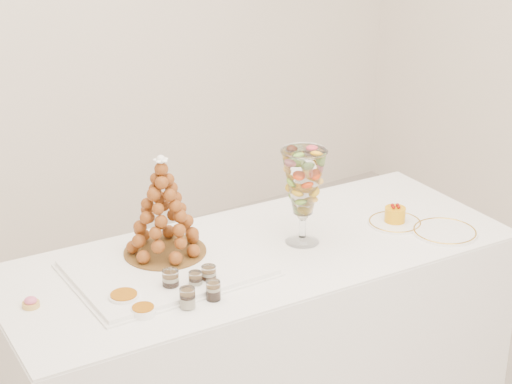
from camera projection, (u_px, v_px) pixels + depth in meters
buffet_table at (258, 336)px, 3.34m from camera, size 1.99×0.89×0.74m
lace_tray at (167, 268)px, 3.04m from camera, size 0.66×0.50×0.02m
macaron_vase at (303, 184)px, 3.17m from camera, size 0.17×0.17×0.37m
cake_plate at (395, 223)px, 3.41m from camera, size 0.21×0.21×0.01m
spare_plate at (445, 232)px, 3.34m from camera, size 0.25×0.25×0.01m
pink_tart at (31, 303)px, 2.81m from camera, size 0.06×0.06×0.04m
verrine_a at (171, 281)px, 2.90m from camera, size 0.07×0.07×0.08m
verrine_b at (196, 281)px, 2.91m from camera, size 0.06×0.06×0.06m
verrine_c at (209, 275)px, 2.94m from camera, size 0.05×0.05×0.07m
verrine_d at (187, 298)px, 2.80m from camera, size 0.06×0.06×0.07m
verrine_e at (213, 291)px, 2.85m from camera, size 0.05×0.05×0.07m
ramekin_back at (124, 299)px, 2.83m from camera, size 0.10×0.10×0.03m
ramekin_front at (143, 311)px, 2.77m from camera, size 0.08×0.08×0.03m
croquembouche at (163, 206)px, 3.06m from camera, size 0.30×0.30×0.38m
mousse_cake at (395, 214)px, 3.41m from camera, size 0.08×0.08×0.07m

